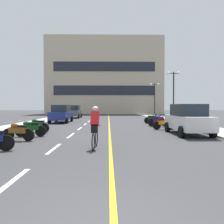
# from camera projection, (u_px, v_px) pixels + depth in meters

# --- Properties ---
(ground_plane) EXTENTS (140.00, 140.00, 0.00)m
(ground_plane) POSITION_uv_depth(u_px,v_px,m) (107.00, 122.00, 23.92)
(ground_plane) COLOR #38383A
(curb_left) EXTENTS (2.40, 72.00, 0.12)m
(curb_left) POSITION_uv_depth(u_px,v_px,m) (47.00, 120.00, 26.80)
(curb_left) COLOR #B7B2A8
(curb_left) RESTS_ON ground
(curb_right) EXTENTS (2.40, 72.00, 0.12)m
(curb_right) POSITION_uv_depth(u_px,v_px,m) (166.00, 120.00, 27.04)
(curb_right) COLOR #B7B2A8
(curb_right) RESTS_ON ground
(lane_dash_0) EXTENTS (0.14, 2.20, 0.01)m
(lane_dash_0) POSITION_uv_depth(u_px,v_px,m) (10.00, 183.00, 4.90)
(lane_dash_0) COLOR silver
(lane_dash_0) RESTS_ON ground
(lane_dash_1) EXTENTS (0.14, 2.20, 0.01)m
(lane_dash_1) POSITION_uv_depth(u_px,v_px,m) (54.00, 149.00, 8.90)
(lane_dash_1) COLOR silver
(lane_dash_1) RESTS_ON ground
(lane_dash_2) EXTENTS (0.14, 2.20, 0.01)m
(lane_dash_2) POSITION_uv_depth(u_px,v_px,m) (71.00, 135.00, 12.89)
(lane_dash_2) COLOR silver
(lane_dash_2) RESTS_ON ground
(lane_dash_3) EXTENTS (0.14, 2.20, 0.01)m
(lane_dash_3) POSITION_uv_depth(u_px,v_px,m) (80.00, 128.00, 16.89)
(lane_dash_3) COLOR silver
(lane_dash_3) RESTS_ON ground
(lane_dash_4) EXTENTS (0.14, 2.20, 0.01)m
(lane_dash_4) POSITION_uv_depth(u_px,v_px,m) (85.00, 124.00, 20.89)
(lane_dash_4) COLOR silver
(lane_dash_4) RESTS_ON ground
(lane_dash_5) EXTENTS (0.14, 2.20, 0.01)m
(lane_dash_5) POSITION_uv_depth(u_px,v_px,m) (89.00, 121.00, 24.89)
(lane_dash_5) COLOR silver
(lane_dash_5) RESTS_ON ground
(lane_dash_6) EXTENTS (0.14, 2.20, 0.01)m
(lane_dash_6) POSITION_uv_depth(u_px,v_px,m) (92.00, 119.00, 28.89)
(lane_dash_6) COLOR silver
(lane_dash_6) RESTS_ON ground
(lane_dash_7) EXTENTS (0.14, 2.20, 0.01)m
(lane_dash_7) POSITION_uv_depth(u_px,v_px,m) (94.00, 118.00, 32.88)
(lane_dash_7) COLOR silver
(lane_dash_7) RESTS_ON ground
(lane_dash_8) EXTENTS (0.14, 2.20, 0.01)m
(lane_dash_8) POSITION_uv_depth(u_px,v_px,m) (95.00, 116.00, 36.88)
(lane_dash_8) COLOR silver
(lane_dash_8) RESTS_ON ground
(lane_dash_9) EXTENTS (0.14, 2.20, 0.01)m
(lane_dash_9) POSITION_uv_depth(u_px,v_px,m) (96.00, 115.00, 40.88)
(lane_dash_9) COLOR silver
(lane_dash_9) RESTS_ON ground
(lane_dash_10) EXTENTS (0.14, 2.20, 0.01)m
(lane_dash_10) POSITION_uv_depth(u_px,v_px,m) (98.00, 115.00, 44.88)
(lane_dash_10) COLOR silver
(lane_dash_10) RESTS_ON ground
(lane_dash_11) EXTENTS (0.14, 2.20, 0.01)m
(lane_dash_11) POSITION_uv_depth(u_px,v_px,m) (98.00, 114.00, 48.88)
(lane_dash_11) COLOR silver
(lane_dash_11) RESTS_ON ground
(centre_line_yellow) EXTENTS (0.12, 66.00, 0.01)m
(centre_line_yellow) POSITION_uv_depth(u_px,v_px,m) (109.00, 120.00, 26.92)
(centre_line_yellow) COLOR gold
(centre_line_yellow) RESTS_ON ground
(office_building) EXTENTS (25.85, 7.98, 16.98)m
(office_building) POSITION_uv_depth(u_px,v_px,m) (105.00, 77.00, 51.60)
(office_building) COLOR #BCAD93
(office_building) RESTS_ON ground
(street_lamp_mid) EXTENTS (1.46, 0.36, 5.26)m
(street_lamp_mid) POSITION_uv_depth(u_px,v_px,m) (174.00, 85.00, 23.86)
(street_lamp_mid) COLOR black
(street_lamp_mid) RESTS_ON curb_right
(street_lamp_far) EXTENTS (1.46, 0.36, 5.05)m
(street_lamp_far) POSITION_uv_depth(u_px,v_px,m) (155.00, 92.00, 33.61)
(street_lamp_far) COLOR black
(street_lamp_far) RESTS_ON curb_right
(parked_car_near) EXTENTS (1.94, 4.21, 1.82)m
(parked_car_near) POSITION_uv_depth(u_px,v_px,m) (188.00, 119.00, 13.36)
(parked_car_near) COLOR black
(parked_car_near) RESTS_ON ground
(parked_car_mid) EXTENTS (1.94, 4.21, 1.82)m
(parked_car_mid) POSITION_uv_depth(u_px,v_px,m) (61.00, 114.00, 23.08)
(parked_car_mid) COLOR black
(parked_car_mid) RESTS_ON ground
(parked_car_far) EXTENTS (1.92, 4.20, 1.82)m
(parked_car_far) POSITION_uv_depth(u_px,v_px,m) (74.00, 112.00, 32.03)
(parked_car_far) COLOR black
(parked_car_far) RESTS_ON ground
(motorcycle_2) EXTENTS (1.68, 0.65, 0.92)m
(motorcycle_2) POSITION_uv_depth(u_px,v_px,m) (18.00, 131.00, 10.91)
(motorcycle_2) COLOR black
(motorcycle_2) RESTS_ON ground
(motorcycle_3) EXTENTS (1.70, 0.60, 0.92)m
(motorcycle_3) POSITION_uv_depth(u_px,v_px,m) (30.00, 128.00, 12.37)
(motorcycle_3) COLOR black
(motorcycle_3) RESTS_ON ground
(motorcycle_4) EXTENTS (1.66, 0.75, 0.92)m
(motorcycle_4) POSITION_uv_depth(u_px,v_px,m) (37.00, 125.00, 14.44)
(motorcycle_4) COLOR black
(motorcycle_4) RESTS_ON ground
(motorcycle_5) EXTENTS (1.70, 0.60, 0.92)m
(motorcycle_5) POSITION_uv_depth(u_px,v_px,m) (164.00, 123.00, 16.11)
(motorcycle_5) COLOR black
(motorcycle_5) RESTS_ON ground
(motorcycle_6) EXTENTS (1.68, 0.67, 0.92)m
(motorcycle_6) POSITION_uv_depth(u_px,v_px,m) (159.00, 121.00, 18.28)
(motorcycle_6) COLOR black
(motorcycle_6) RESTS_ON ground
(motorcycle_7) EXTENTS (1.70, 0.60, 0.92)m
(motorcycle_7) POSITION_uv_depth(u_px,v_px,m) (157.00, 120.00, 19.72)
(motorcycle_7) COLOR black
(motorcycle_7) RESTS_ON ground
(motorcycle_8) EXTENTS (1.70, 0.60, 0.92)m
(motorcycle_8) POSITION_uv_depth(u_px,v_px,m) (153.00, 119.00, 21.67)
(motorcycle_8) COLOR black
(motorcycle_8) RESTS_ON ground
(cyclist_rider) EXTENTS (0.42, 1.77, 1.71)m
(cyclist_rider) POSITION_uv_depth(u_px,v_px,m) (95.00, 126.00, 8.94)
(cyclist_rider) COLOR black
(cyclist_rider) RESTS_ON ground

